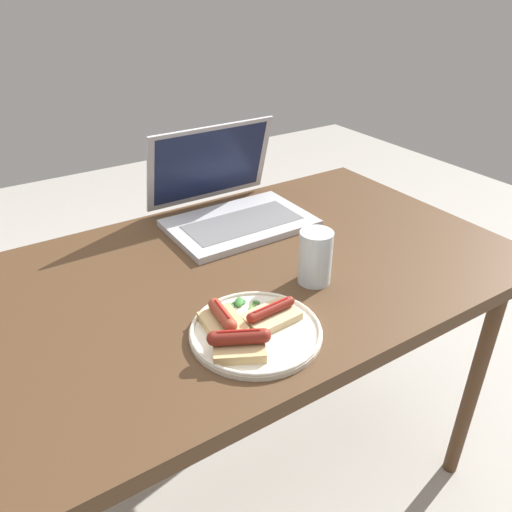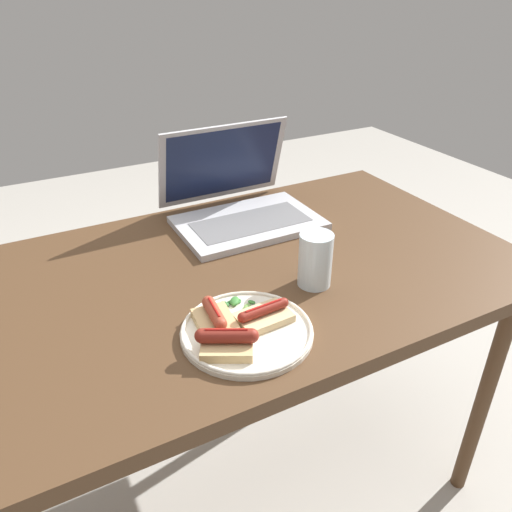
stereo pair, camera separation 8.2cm
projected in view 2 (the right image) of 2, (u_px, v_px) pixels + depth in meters
name	position (u px, v px, depth m)	size (l,w,h in m)	color
ground_plane	(231.00, 489.00, 1.53)	(6.00, 6.00, 0.00)	#B7B2A8
desk	(223.00, 296.00, 1.17)	(1.42, 0.78, 0.78)	#4C331E
laptop	(241.00, 205.00, 1.37)	(0.38, 0.32, 0.25)	#B7B7BC
plate	(247.00, 331.00, 0.95)	(0.25, 0.25, 0.02)	silver
sausage_toast_left	(263.00, 315.00, 0.97)	(0.11, 0.08, 0.04)	#D6B784
sausage_toast_middle	(227.00, 341.00, 0.89)	(0.12, 0.11, 0.05)	tan
sausage_toast_right	(214.00, 318.00, 0.95)	(0.08, 0.10, 0.04)	tan
salad_pile	(237.00, 303.00, 1.02)	(0.07, 0.06, 0.01)	#387A33
drinking_glass	(315.00, 260.00, 1.08)	(0.07, 0.07, 0.12)	silver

